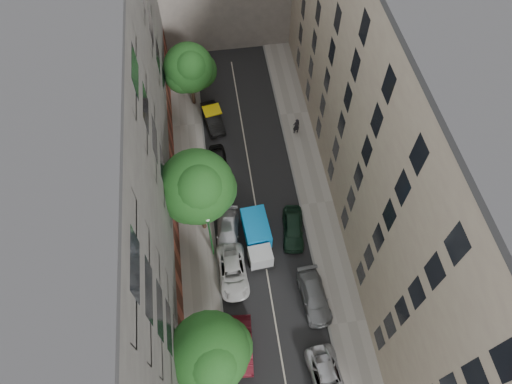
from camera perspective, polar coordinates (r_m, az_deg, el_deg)
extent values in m
plane|color=#4C4C49|center=(40.95, 0.07, -2.40)|extent=(120.00, 120.00, 0.00)
cube|color=black|center=(40.94, 0.07, -2.40)|extent=(8.00, 44.00, 0.02)
cube|color=gray|center=(40.85, -7.60, -3.28)|extent=(3.00, 44.00, 0.15)
cube|color=gray|center=(41.66, 7.58, -1.40)|extent=(3.00, 44.00, 0.15)
cube|color=#4A4745|center=(33.56, -18.89, 4.11)|extent=(8.00, 44.00, 20.00)
cube|color=tan|center=(35.49, 18.14, 8.18)|extent=(8.00, 44.00, 20.00)
cube|color=black|center=(38.89, 0.17, -6.29)|extent=(2.29, 5.14, 0.28)
cube|color=#B3B5B8|center=(37.38, 0.57, -8.10)|extent=(1.96, 1.61, 1.58)
cube|color=#0B85DD|center=(38.41, -0.01, -4.53)|extent=(2.27, 3.48, 1.67)
cylinder|color=black|center=(38.20, -0.77, -8.88)|extent=(0.26, 0.78, 0.78)
cylinder|color=black|center=(38.32, 1.88, -8.53)|extent=(0.26, 0.78, 0.78)
cylinder|color=black|center=(39.63, -1.41, -4.63)|extent=(0.26, 0.78, 0.78)
cylinder|color=black|center=(39.75, 1.12, -4.31)|extent=(0.26, 0.78, 0.78)
imported|color=#4C0F17|center=(35.66, -1.77, -18.58)|extent=(1.90, 4.53, 1.46)
imported|color=silver|center=(37.60, -2.92, -9.94)|extent=(2.35, 5.02, 1.39)
imported|color=silver|center=(39.16, -3.53, -5.13)|extent=(2.57, 4.99, 1.38)
imported|color=black|center=(43.26, -4.64, 3.72)|extent=(1.88, 4.13, 1.38)
imported|color=black|center=(46.81, -5.41, 9.18)|extent=(2.27, 4.61, 1.45)
imported|color=#B0B1B5|center=(35.52, 8.93, -22.23)|extent=(2.70, 5.14, 1.38)
imported|color=slate|center=(37.07, 7.30, -12.85)|extent=(2.24, 4.91, 1.39)
imported|color=black|center=(39.35, 4.67, -4.56)|extent=(2.41, 4.63, 1.50)
cylinder|color=#382619|center=(34.83, -5.32, -20.73)|extent=(0.36, 0.36, 2.36)
cylinder|color=#382619|center=(32.86, -5.61, -19.97)|extent=(0.24, 0.24, 1.69)
sphere|color=#1A4818|center=(31.26, -5.88, -19.28)|extent=(5.33, 5.33, 5.33)
sphere|color=#1A4818|center=(32.10, -4.13, -18.76)|extent=(4.00, 4.00, 4.00)
sphere|color=#1A4818|center=(31.65, -7.06, -20.49)|extent=(3.73, 3.73, 3.73)
sphere|color=#1A4818|center=(30.20, -5.49, -20.31)|extent=(3.47, 3.47, 3.47)
cylinder|color=#382619|center=(38.91, -6.65, -3.24)|extent=(0.36, 0.36, 3.07)
cylinder|color=#382619|center=(36.67, -7.05, -1.20)|extent=(0.24, 0.24, 2.19)
sphere|color=#1A4818|center=(34.88, -7.41, 0.66)|extent=(5.87, 5.87, 5.87)
sphere|color=#1A4818|center=(35.94, -5.85, 0.43)|extent=(4.40, 4.40, 4.40)
sphere|color=#1A4818|center=(35.15, -8.38, -0.70)|extent=(4.11, 4.11, 4.11)
sphere|color=#1A4818|center=(33.48, -7.18, 0.66)|extent=(3.81, 3.81, 3.81)
cylinder|color=#382619|center=(48.51, -7.88, 11.96)|extent=(0.36, 0.36, 2.29)
cylinder|color=#382619|center=(47.16, -8.16, 13.65)|extent=(0.24, 0.24, 1.64)
sphere|color=#1A4818|center=(46.09, -8.41, 15.09)|extent=(4.89, 4.89, 4.89)
sphere|color=#1A4818|center=(46.88, -7.19, 14.85)|extent=(3.67, 3.67, 3.67)
sphere|color=#1A4818|center=(46.05, -9.19, 14.15)|extent=(3.42, 3.42, 3.42)
sphere|color=#1A4818|center=(44.92, -8.22, 15.26)|extent=(3.18, 3.18, 3.18)
cylinder|color=#1C6327|center=(36.39, -5.66, -5.75)|extent=(0.14, 0.14, 5.80)
sphere|color=silver|center=(33.77, -6.08, -3.42)|extent=(0.36, 0.36, 0.36)
imported|color=black|center=(45.58, 5.06, 8.21)|extent=(0.77, 0.58, 1.90)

